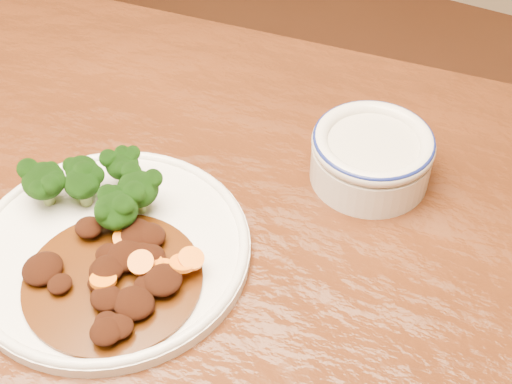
% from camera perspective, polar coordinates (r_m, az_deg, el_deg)
% --- Properties ---
extents(dining_table, '(1.60, 1.08, 0.75)m').
position_cam_1_polar(dining_table, '(0.85, -12.39, -7.26)').
color(dining_table, '#4C220D').
rests_on(dining_table, ground).
extents(dinner_plate, '(0.30, 0.30, 0.02)m').
position_cam_1_polar(dinner_plate, '(0.77, -11.58, -4.45)').
color(dinner_plate, white).
rests_on(dinner_plate, dining_table).
extents(broccoli_florets, '(0.14, 0.10, 0.05)m').
position_cam_1_polar(broccoli_florets, '(0.78, -12.47, 0.27)').
color(broccoli_florets, '#82A153').
rests_on(broccoli_florets, dinner_plate).
extents(mince_stew, '(0.18, 0.18, 0.03)m').
position_cam_1_polar(mince_stew, '(0.72, -10.89, -6.30)').
color(mince_stew, '#421E07').
rests_on(mince_stew, dinner_plate).
extents(dip_bowl, '(0.14, 0.14, 0.06)m').
position_cam_1_polar(dip_bowl, '(0.82, 9.23, 2.98)').
color(dip_bowl, silver).
rests_on(dip_bowl, dining_table).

